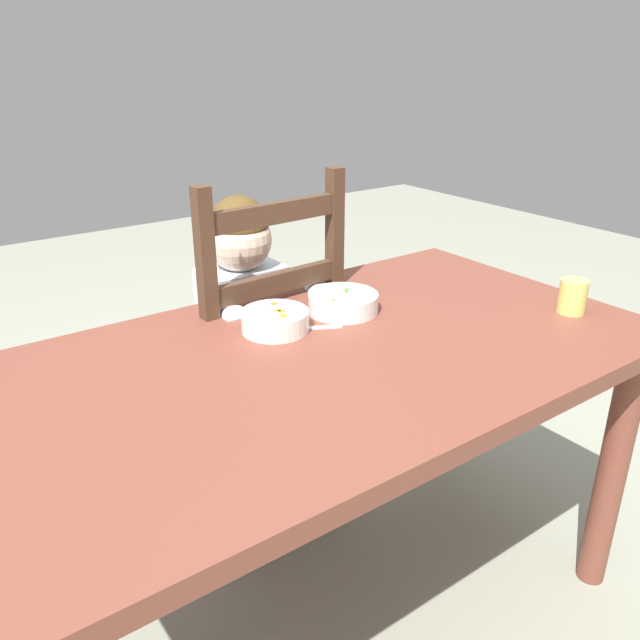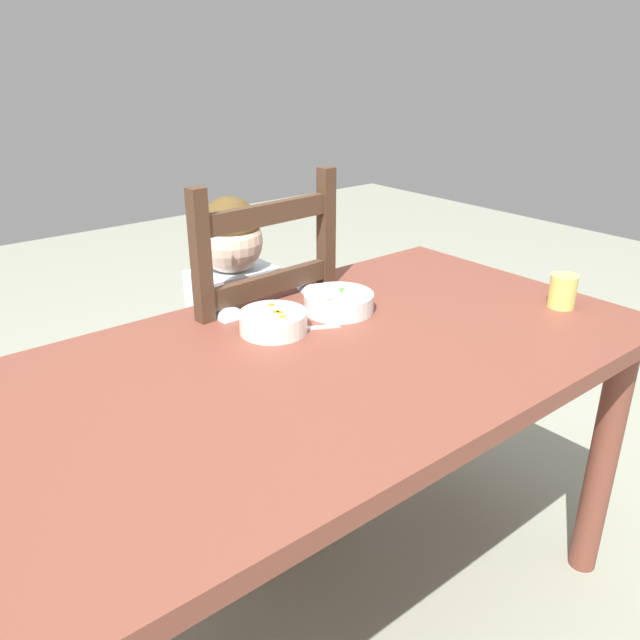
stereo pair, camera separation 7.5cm
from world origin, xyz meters
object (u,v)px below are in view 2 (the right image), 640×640
Objects in this scene: spoon at (299,328)px; drinking_cup at (563,291)px; bowl_of_carrots at (272,322)px; child_figure at (240,319)px; dining_chair at (243,370)px; dining_table at (317,397)px; bowl_of_peas at (339,302)px.

spoon is 0.65m from drinking_cup.
bowl_of_carrots is at bearing 150.64° from spoon.
child_figure reaches higher than drinking_cup.
drinking_cup is at bearing -49.21° from dining_chair.
bowl_of_carrots reaches higher than spoon.
dining_table is at bearing -111.37° from spoon.
dining_chair is at bearing 81.48° from spoon.
dining_table is at bearing -141.62° from bowl_of_peas.
drinking_cup is (0.63, -0.17, 0.14)m from dining_table.
dining_table is 0.27m from bowl_of_peas.
bowl_of_carrots is at bearing -108.46° from child_figure.
bowl_of_carrots is 1.87× the size of drinking_cup.
dining_chair is at bearing 77.82° from dining_table.
child_figure reaches higher than dining_table.
child_figure is (-0.00, -0.00, 0.16)m from dining_chair.
dining_table is 1.45× the size of dining_chair.
bowl_of_peas is 2.07× the size of drinking_cup.
bowl_of_peas is 1.28× the size of spoon.
dining_table is at bearing -101.89° from child_figure.
bowl_of_carrots is at bearing -108.82° from dining_chair.
child_figure reaches higher than bowl_of_carrots.
child_figure reaches higher than bowl_of_peas.
drinking_cup reaches higher than dining_table.
dining_chair is at bearing 130.79° from drinking_cup.
dining_chair is 7.95× the size of spoon.
bowl_of_peas is (0.19, 0.15, 0.12)m from dining_table.
dining_table is at bearing -102.18° from dining_chair.
dining_chair is 1.07× the size of child_figure.
bowl_of_carrots is (-0.20, -0.00, 0.00)m from bowl_of_peas.
dining_chair reaches higher than bowl_of_peas.
bowl_of_carrots is 0.71m from drinking_cup.
dining_chair reaches higher than bowl_of_carrots.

